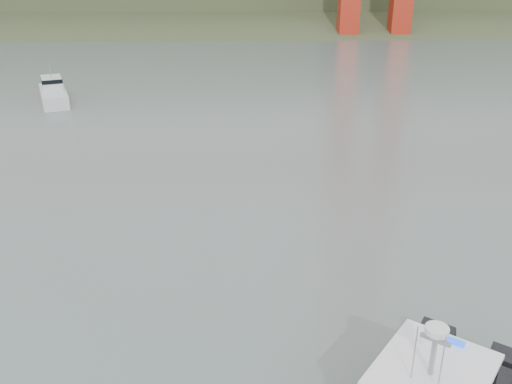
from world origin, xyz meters
TOP-DOWN VIEW (x-y plane):
  - ground at (0.00, 0.00)m, footprint 400.00×400.00m
  - motorboat at (-16.06, 36.17)m, footprint 4.19×6.77m

SIDE VIEW (x-z plane):
  - ground at x=0.00m, z-range 0.00..0.00m
  - motorboat at x=-16.06m, z-range -0.88..2.65m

